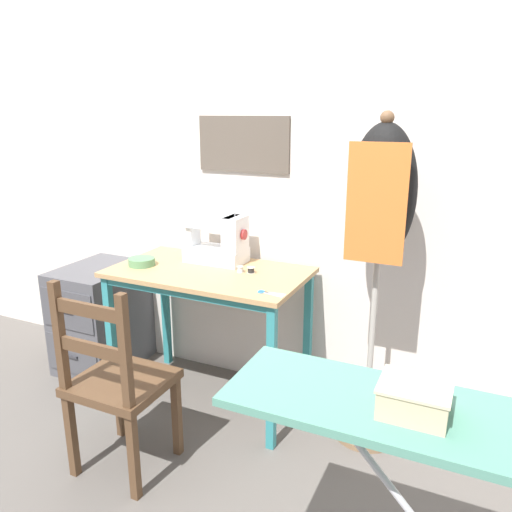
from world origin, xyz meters
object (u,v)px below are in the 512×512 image
at_px(sewing_machine, 219,240).
at_px(fabric_bowl, 142,261).
at_px(scissors, 267,293).
at_px(ironing_board, 465,439).
at_px(wooden_chair, 117,384).
at_px(dress_form, 380,214).
at_px(filing_cabinet, 102,317).
at_px(storage_box, 414,399).
at_px(thread_spool_near_machine, 240,269).
at_px(thread_spool_mid_table, 251,270).

xyz_separation_m(sewing_machine, fabric_bowl, (-0.35, -0.24, -0.10)).
bearing_deg(scissors, ironing_board, -42.06).
height_order(fabric_bowl, wooden_chair, wooden_chair).
height_order(scissors, dress_form, dress_form).
relative_size(scissors, ironing_board, 0.11).
distance_m(sewing_machine, filing_cabinet, 1.00).
height_order(fabric_bowl, dress_form, dress_form).
distance_m(scissors, dress_form, 0.62).
distance_m(filing_cabinet, storage_box, 2.36).
xyz_separation_m(filing_cabinet, dress_form, (1.70, -0.02, 0.81)).
bearing_deg(scissors, wooden_chair, -136.47).
bearing_deg(storage_box, thread_spool_near_machine, 134.08).
xyz_separation_m(sewing_machine, filing_cabinet, (-0.81, -0.09, -0.57)).
bearing_deg(ironing_board, filing_cabinet, 153.64).
height_order(fabric_bowl, scissors, fabric_bowl).
bearing_deg(filing_cabinet, sewing_machine, 6.03).
xyz_separation_m(fabric_bowl, ironing_board, (1.68, -0.91, 0.01)).
xyz_separation_m(thread_spool_near_machine, wooden_chair, (-0.25, -0.71, -0.36)).
xyz_separation_m(thread_spool_mid_table, ironing_board, (1.09, -1.04, 0.01)).
bearing_deg(fabric_bowl, wooden_chair, -63.69).
xyz_separation_m(thread_spool_mid_table, wooden_chair, (-0.31, -0.72, -0.36)).
bearing_deg(wooden_chair, thread_spool_near_machine, 70.50).
bearing_deg(storage_box, sewing_machine, 135.93).
height_order(thread_spool_near_machine, dress_form, dress_form).
xyz_separation_m(dress_form, storage_box, (0.32, -1.06, -0.25)).
distance_m(fabric_bowl, storage_box, 1.82).
relative_size(filing_cabinet, storage_box, 3.75).
height_order(thread_spool_near_machine, filing_cabinet, thread_spool_near_machine).
bearing_deg(scissors, fabric_bowl, 172.06).
bearing_deg(thread_spool_near_machine, fabric_bowl, -167.74).
bearing_deg(scissors, thread_spool_near_machine, 137.95).
height_order(fabric_bowl, thread_spool_mid_table, fabric_bowl).
height_order(sewing_machine, storage_box, sewing_machine).
height_order(wooden_chair, storage_box, storage_box).
height_order(thread_spool_mid_table, wooden_chair, wooden_chair).
xyz_separation_m(fabric_bowl, wooden_chair, (0.29, -0.59, -0.36)).
height_order(thread_spool_near_machine, storage_box, storage_box).
relative_size(thread_spool_mid_table, filing_cabinet, 0.06).
relative_size(wooden_chair, ironing_board, 0.74).
distance_m(thread_spool_near_machine, thread_spool_mid_table, 0.06).
height_order(sewing_machine, ironing_board, sewing_machine).
relative_size(fabric_bowl, dress_form, 0.09).
distance_m(thread_spool_near_machine, ironing_board, 1.54).
height_order(sewing_machine, scissors, sewing_machine).
xyz_separation_m(wooden_chair, filing_cabinet, (-0.75, 0.74, -0.10)).
xyz_separation_m(sewing_machine, thread_spool_near_machine, (0.19, -0.12, -0.11)).
bearing_deg(filing_cabinet, storage_box, -28.16).
distance_m(thread_spool_mid_table, ironing_board, 1.50).
relative_size(sewing_machine, thread_spool_near_machine, 9.69).
xyz_separation_m(ironing_board, storage_box, (-0.13, -0.02, 0.09)).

